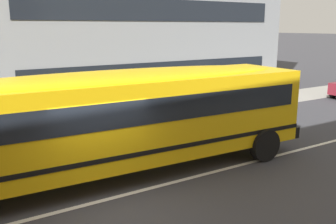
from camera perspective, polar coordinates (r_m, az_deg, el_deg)
name	(u,v)px	position (r m, az deg, el deg)	size (l,w,h in m)	color
ground_plane	(106,200)	(9.88, -9.48, -13.08)	(400.00, 400.00, 0.00)	#38383D
sidewalk_far	(37,132)	(16.43, -19.34, -2.97)	(120.00, 3.00, 0.01)	gray
lane_centreline	(106,200)	(9.88, -9.48, -13.06)	(110.00, 0.16, 0.01)	silver
school_bus	(112,115)	(10.81, -8.55, -0.45)	(13.83, 3.59, 3.07)	yellow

